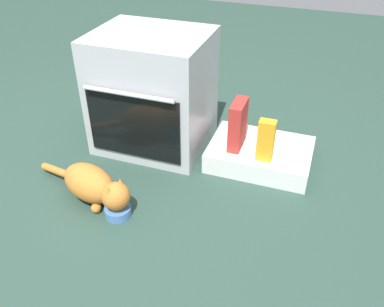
# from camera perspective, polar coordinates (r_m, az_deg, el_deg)

# --- Properties ---
(ground) EXTENTS (8.00, 8.00, 0.00)m
(ground) POSITION_cam_1_polar(r_m,az_deg,el_deg) (2.28, -9.10, -4.72)
(ground) COLOR #284238
(oven) EXTENTS (0.65, 0.59, 0.70)m
(oven) POSITION_cam_1_polar(r_m,az_deg,el_deg) (2.47, -5.47, 8.56)
(oven) COLOR #B7BABF
(oven) RESTS_ON ground
(pantry_cabinet) EXTENTS (0.58, 0.42, 0.12)m
(pantry_cabinet) POSITION_cam_1_polar(r_m,az_deg,el_deg) (2.44, 9.48, -0.13)
(pantry_cabinet) COLOR white
(pantry_cabinet) RESTS_ON ground
(food_bowl) EXTENTS (0.13, 0.13, 0.08)m
(food_bowl) POSITION_cam_1_polar(r_m,az_deg,el_deg) (2.10, -10.31, -7.82)
(food_bowl) COLOR #4C7AB7
(food_bowl) RESTS_ON ground
(cat) EXTENTS (0.65, 0.29, 0.21)m
(cat) POSITION_cam_1_polar(r_m,az_deg,el_deg) (2.15, -13.58, -4.33)
(cat) COLOR #C6752D
(cat) RESTS_ON ground
(cereal_box) EXTENTS (0.07, 0.18, 0.28)m
(cereal_box) POSITION_cam_1_polar(r_m,az_deg,el_deg) (2.32, 6.41, 4.02)
(cereal_box) COLOR #B72D28
(cereal_box) RESTS_ON pantry_cabinet
(juice_carton) EXTENTS (0.09, 0.06, 0.24)m
(juice_carton) POSITION_cam_1_polar(r_m,az_deg,el_deg) (2.23, 10.27, 1.81)
(juice_carton) COLOR orange
(juice_carton) RESTS_ON pantry_cabinet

